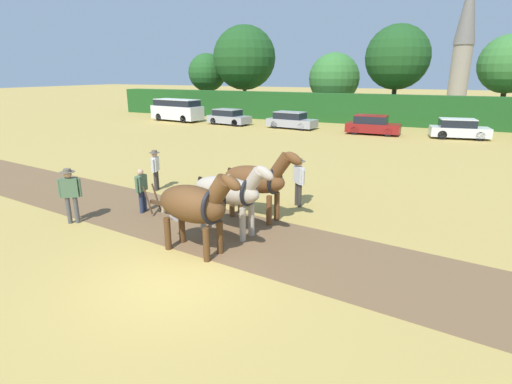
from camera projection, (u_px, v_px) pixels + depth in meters
ground_plane at (174, 280)px, 9.42m from camera, size 240.00×240.00×0.00m
plowed_furrow_strip at (119, 205)px, 14.74m from camera, size 33.11×7.42×0.01m
hedgerow at (385, 110)px, 36.92m from camera, size 60.48×1.77×2.75m
tree_far_left at (207, 73)px, 48.56m from camera, size 4.54×4.54×6.94m
tree_left at (244, 58)px, 45.78m from camera, size 7.18×7.18×9.88m
tree_center_left at (334, 79)px, 43.63m from camera, size 5.48×5.48×6.78m
tree_center at (397, 57)px, 38.21m from camera, size 6.08×6.08×9.12m
tree_center_right at (509, 64)px, 34.44m from camera, size 4.97×4.97×7.88m
church_spire at (465, 34)px, 55.96m from camera, size 2.88×2.88×18.69m
draft_horse_lead_left at (195, 204)px, 10.52m from camera, size 2.78×1.28×2.42m
draft_horse_lead_right at (229, 191)px, 11.76m from camera, size 2.89×1.11×2.33m
draft_horse_trail_left at (257, 179)px, 12.99m from camera, size 2.97×1.18×2.48m
plow at (168, 209)px, 13.39m from camera, size 1.57×0.51×1.13m
farmer_at_plow at (142, 188)px, 13.78m from camera, size 0.26×0.63×1.55m
farmer_beside_team at (299, 178)px, 14.36m from camera, size 0.53×0.49×1.78m
farmer_onlooker_left at (70, 191)px, 12.71m from camera, size 0.57×0.48×1.81m
farmer_onlooker_right at (155, 167)px, 16.38m from camera, size 0.42×0.62×1.68m
parked_van at (177, 110)px, 39.79m from camera, size 5.59×2.68×2.14m
parked_car_left at (229, 117)px, 37.18m from camera, size 4.18×2.30×1.42m
parked_car_center_left at (291, 120)px, 34.63m from camera, size 4.42×2.24×1.43m
parked_car_center at (372, 125)px, 31.33m from camera, size 4.10×1.74×1.50m
parked_car_center_right at (459, 129)px, 29.33m from camera, size 4.26×2.38×1.45m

